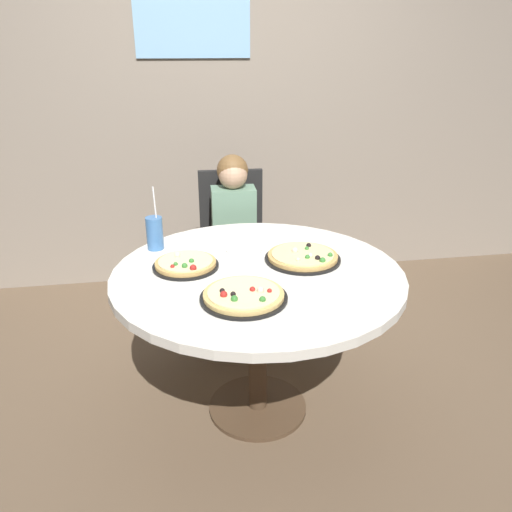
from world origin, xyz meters
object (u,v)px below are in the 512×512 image
(soda_cup, at_px, (155,233))
(plate_small, at_px, (244,249))
(pizza_pepperoni, at_px, (186,264))
(pizza_veggie, at_px, (244,296))
(pizza_cheese, at_px, (303,257))
(dining_table, at_px, (258,289))
(diner_child, at_px, (235,256))
(chair_wooden, at_px, (233,239))

(soda_cup, relative_size, plate_small, 1.71)
(pizza_pepperoni, bearing_deg, soda_cup, 118.53)
(pizza_veggie, relative_size, pizza_cheese, 0.99)
(pizza_veggie, height_order, pizza_pepperoni, same)
(dining_table, relative_size, pizza_pepperoni, 4.35)
(pizza_veggie, xyz_separation_m, soda_cup, (-0.35, 0.59, 0.06))
(pizza_pepperoni, bearing_deg, diner_child, 66.62)
(dining_table, bearing_deg, pizza_cheese, 20.29)
(chair_wooden, bearing_deg, pizza_cheese, -76.22)
(pizza_cheese, distance_m, plate_small, 0.30)
(chair_wooden, height_order, pizza_cheese, chair_wooden)
(dining_table, xyz_separation_m, diner_child, (-0.00, 0.80, -0.18))
(dining_table, bearing_deg, pizza_pepperoni, 164.24)
(diner_child, relative_size, pizza_cheese, 3.09)
(pizza_veggie, distance_m, pizza_cheese, 0.47)
(dining_table, distance_m, chair_wooden, 0.99)
(pizza_cheese, bearing_deg, pizza_veggie, -133.68)
(diner_child, distance_m, pizza_pepperoni, 0.83)
(pizza_cheese, bearing_deg, dining_table, -159.71)
(chair_wooden, distance_m, diner_child, 0.19)
(plate_small, bearing_deg, pizza_cheese, -33.99)
(pizza_cheese, distance_m, soda_cup, 0.72)
(soda_cup, distance_m, plate_small, 0.44)
(dining_table, xyz_separation_m, soda_cup, (-0.45, 0.34, 0.17))
(dining_table, xyz_separation_m, plate_small, (-0.03, 0.25, 0.10))
(diner_child, height_order, pizza_cheese, diner_child)
(dining_table, relative_size, plate_small, 7.13)
(chair_wooden, xyz_separation_m, pizza_cheese, (0.22, -0.90, 0.24))
(chair_wooden, relative_size, pizza_pepperoni, 3.22)
(pizza_cheese, distance_m, pizza_pepperoni, 0.54)
(diner_child, bearing_deg, soda_cup, -133.72)
(soda_cup, bearing_deg, pizza_cheese, -20.76)
(chair_wooden, xyz_separation_m, diner_child, (-0.01, -0.18, -0.05))
(plate_small, bearing_deg, chair_wooden, 87.62)
(dining_table, height_order, chair_wooden, chair_wooden)
(dining_table, distance_m, soda_cup, 0.59)
(chair_wooden, bearing_deg, plate_small, -92.38)
(diner_child, height_order, pizza_veggie, diner_child)
(chair_wooden, height_order, plate_small, chair_wooden)
(diner_child, relative_size, pizza_veggie, 3.13)
(pizza_cheese, bearing_deg, chair_wooden, 103.78)
(pizza_pepperoni, relative_size, plate_small, 1.64)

